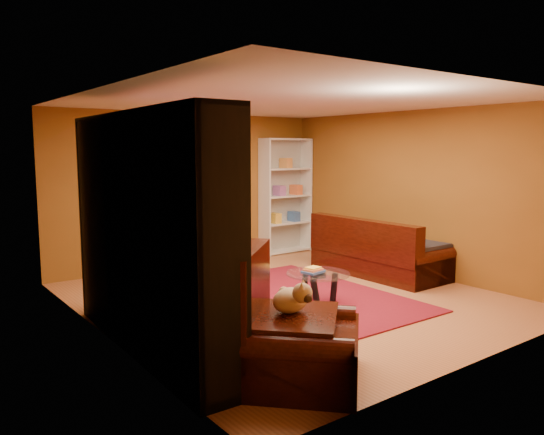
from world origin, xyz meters
TOP-DOWN VIEW (x-y plane):
  - floor at (0.00, 0.00)m, footprint 5.00×5.50m
  - ceiling at (0.00, 0.00)m, footprint 5.00×5.50m
  - wall_back at (0.00, 2.77)m, footprint 5.00×0.05m
  - wall_left at (-2.52, 0.00)m, footprint 0.05×5.50m
  - wall_right at (2.52, 0.00)m, footprint 0.05×5.50m
  - doorway at (0.60, 2.73)m, footprint 1.06×0.60m
  - rug at (-0.15, -0.08)m, footprint 2.80×3.25m
  - media_unit at (-2.27, -0.61)m, footprint 0.56×3.06m
  - christmas_tree at (-0.56, 1.71)m, footprint 1.37×1.37m
  - gift_box_teal at (-1.61, 1.45)m, footprint 0.32×0.32m
  - gift_box_green at (-1.09, 1.96)m, footprint 0.27×0.27m
  - gift_box_red at (-1.09, 2.59)m, footprint 0.25×0.25m
  - white_bookshelf at (1.95, 2.57)m, footprint 1.05×0.39m
  - armchair at (-1.56, -2.02)m, footprint 1.67×1.67m
  - dog at (-1.56, -1.95)m, footprint 0.50×0.49m
  - sofa at (2.02, 0.24)m, footprint 0.99×2.18m
  - coffee_table at (0.09, -0.46)m, footprint 0.95×0.95m
  - acrylic_chair at (-0.24, 1.59)m, footprint 0.56×0.59m

SIDE VIEW (x-z plane):
  - floor at x=0.00m, z-range -0.05..0.00m
  - rug at x=-0.15m, z-range 0.00..0.02m
  - gift_box_red at x=-1.09m, z-range 0.00..0.20m
  - gift_box_green at x=-1.09m, z-range 0.00..0.23m
  - gift_box_teal at x=-1.61m, z-range 0.00..0.28m
  - coffee_table at x=0.09m, z-range -0.04..0.47m
  - acrylic_chair at x=-0.24m, z-range 0.00..0.87m
  - armchair at x=-1.56m, z-range 0.00..0.93m
  - sofa at x=2.02m, z-range 0.00..0.94m
  - dog at x=-1.56m, z-range 0.54..0.84m
  - christmas_tree at x=-0.56m, z-range -0.03..1.86m
  - doorway at x=0.60m, z-range -0.03..2.13m
  - white_bookshelf at x=1.95m, z-range -0.03..2.22m
  - media_unit at x=-2.27m, z-range 0.00..2.34m
  - wall_back at x=0.00m, z-range 0.00..2.60m
  - wall_left at x=-2.52m, z-range 0.00..2.60m
  - wall_right at x=2.52m, z-range 0.00..2.60m
  - ceiling at x=0.00m, z-range 2.60..2.65m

